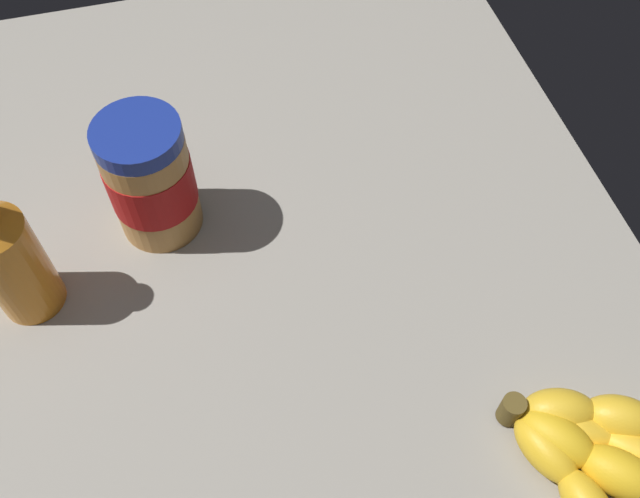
# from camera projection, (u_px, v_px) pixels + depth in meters

# --- Properties ---
(ground_plane) EXTENTS (0.90, 0.69, 0.03)m
(ground_plane) POSITION_uv_depth(u_px,v_px,m) (288.00, 271.00, 0.70)
(ground_plane) COLOR gray
(banana_bunch) EXTENTS (0.19, 0.18, 0.04)m
(banana_bunch) POSITION_uv_depth(u_px,v_px,m) (617.00, 462.00, 0.56)
(banana_bunch) COLOR gold
(banana_bunch) RESTS_ON ground_plane
(peanut_butter_jar) EXTENTS (0.08, 0.08, 0.13)m
(peanut_butter_jar) POSITION_uv_depth(u_px,v_px,m) (150.00, 179.00, 0.66)
(peanut_butter_jar) COLOR #BF8442
(peanut_butter_jar) RESTS_ON ground_plane
(honey_bottle) EXTENTS (0.06, 0.06, 0.16)m
(honey_bottle) POSITION_uv_depth(u_px,v_px,m) (7.00, 257.00, 0.60)
(honey_bottle) COLOR orange
(honey_bottle) RESTS_ON ground_plane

